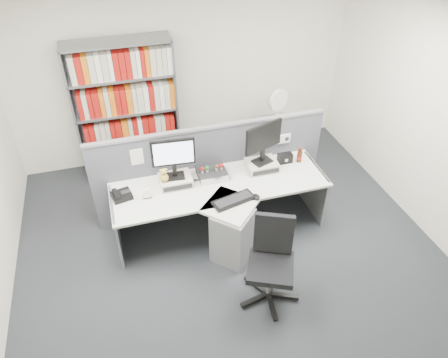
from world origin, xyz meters
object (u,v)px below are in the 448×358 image
object	(u,v)px
desk	(225,212)
desk_phone	(121,195)
cola_bottle	(299,156)
desktop_pc	(212,173)
speaker	(285,158)
filing_cabinet	(274,144)
desk_fan	(278,103)
desk_calendar	(147,194)
shelving_unit	(127,113)
mouse	(256,197)
monitor_left	(173,156)
office_chair	(271,259)
keyboard	(234,200)
monitor_right	(263,140)

from	to	relation	value
desk	desk_phone	distance (m)	1.23
cola_bottle	desktop_pc	bearing A→B (deg)	179.49
desk_phone	speaker	distance (m)	2.09
desktop_pc	filing_cabinet	bearing A→B (deg)	38.50
desk_fan	desktop_pc	bearing A→B (deg)	-141.50
desk_calendar	desk_phone	bearing A→B (deg)	164.74
speaker	cola_bottle	distance (m)	0.19
shelving_unit	mouse	bearing A→B (deg)	-58.40
desk_phone	shelving_unit	xyz separation A→B (m)	(0.26, 1.55, 0.22)
speaker	desk_phone	bearing A→B (deg)	-176.49
monitor_left	shelving_unit	size ratio (longest dim) A/B	0.26
desk	desktop_pc	size ratio (longest dim) A/B	7.54
desk_phone	desk_calendar	bearing A→B (deg)	-15.26
monitor_left	mouse	size ratio (longest dim) A/B	4.56
mouse	office_chair	size ratio (longest dim) A/B	0.11
cola_bottle	monitor_left	bearing A→B (deg)	-179.74
desk	speaker	xyz separation A→B (m)	(0.92, 0.43, 0.33)
desk_calendar	cola_bottle	xyz separation A→B (m)	(1.98, 0.17, 0.03)
monitor_left	desk_calendar	size ratio (longest dim) A/B	4.45
desk_calendar	desk_fan	bearing A→B (deg)	29.54
desk_phone	shelving_unit	distance (m)	1.58
desktop_pc	cola_bottle	size ratio (longest dim) A/B	1.59
desk	desk_fan	distance (m)	1.94
keyboard	shelving_unit	size ratio (longest dim) A/B	0.26
desktop_pc	desk_phone	size ratio (longest dim) A/B	1.36
desk_fan	keyboard	bearing A→B (deg)	-126.78
monitor_left	desk_calendar	distance (m)	0.54
shelving_unit	filing_cabinet	bearing A→B (deg)	-12.07
monitor_left	desk_calendar	xyz separation A→B (m)	(-0.37, -0.16, -0.36)
desk	speaker	world-z (taller)	speaker
desktop_pc	filing_cabinet	size ratio (longest dim) A/B	0.49
speaker	desk_fan	size ratio (longest dim) A/B	0.33
monitor_left	mouse	distance (m)	1.06
cola_bottle	office_chair	size ratio (longest dim) A/B	0.22
monitor_right	mouse	xyz separation A→B (m)	(-0.26, -0.53, -0.40)
keyboard	desk_fan	world-z (taller)	desk_fan
desktop_pc	desk_fan	distance (m)	1.63
monitor_left	mouse	bearing A→B (deg)	-32.48
mouse	cola_bottle	xyz separation A→B (m)	(0.78, 0.54, 0.06)
desktop_pc	cola_bottle	distance (m)	1.16
keyboard	monitor_right	bearing A→B (deg)	43.78
monitor_right	desk	bearing A→B (deg)	-147.03
desktop_pc	office_chair	world-z (taller)	office_chair
desk_phone	desk_fan	xyz separation A→B (m)	(2.36, 1.10, 0.30)
desktop_pc	desk_fan	bearing A→B (deg)	38.50
monitor_right	desk_fan	world-z (taller)	monitor_right
desk_phone	filing_cabinet	bearing A→B (deg)	24.96
desk	keyboard	bearing A→B (deg)	-64.43
mouse	shelving_unit	bearing A→B (deg)	121.60
monitor_right	desk_calendar	bearing A→B (deg)	-173.78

